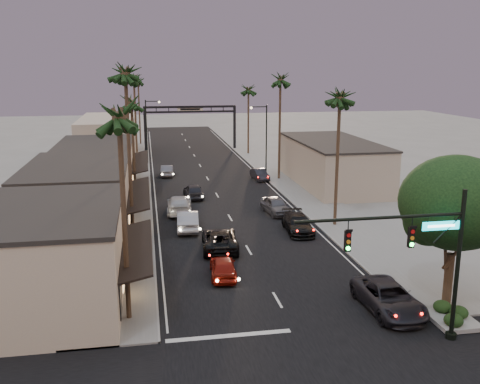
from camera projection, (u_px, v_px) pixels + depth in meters
name	position (u px, v px, depth m)	size (l,w,h in m)	color
ground	(214.00, 189.00, 60.46)	(200.00, 200.00, 0.00)	slate
road	(208.00, 180.00, 65.25)	(14.00, 120.00, 0.02)	black
sidewalk_left	(131.00, 171.00, 70.34)	(5.00, 92.00, 0.12)	slate
sidewalk_right	(271.00, 167.00, 73.55)	(5.00, 92.00, 0.12)	slate
storefront_near	(51.00, 258.00, 30.78)	(8.00, 12.00, 5.50)	#BFAA92
storefront_mid	(79.00, 200.00, 44.21)	(8.00, 14.00, 5.50)	tan
storefront_far	(96.00, 168.00, 59.60)	(8.00, 16.00, 5.00)	#BFAA92
storefront_dist	(108.00, 137.00, 81.54)	(8.00, 20.00, 6.00)	tan
building_right	(332.00, 164.00, 62.25)	(8.00, 18.00, 5.00)	tan
traffic_signal	(424.00, 246.00, 25.74)	(8.51, 0.22, 7.80)	black
corner_tree	(457.00, 206.00, 29.49)	(6.20, 6.20, 8.80)	#38281C
planter	(452.00, 323.00, 28.83)	(2.20, 2.60, 0.24)	gray
arch	(190.00, 116.00, 87.95)	(15.20, 0.40, 7.27)	black
streetlight_right	(264.00, 135.00, 65.20)	(2.13, 0.30, 9.00)	black
streetlight_left	(148.00, 126.00, 75.32)	(2.13, 0.30, 9.00)	black
palm_la	(118.00, 109.00, 26.67)	(3.20, 3.20, 13.20)	#38281C
palm_lb	(125.00, 68.00, 38.68)	(3.20, 3.20, 15.20)	#38281C
palm_lc	(131.00, 98.00, 52.77)	(3.20, 3.20, 12.20)	#38281C
palm_ld	(134.00, 75.00, 70.54)	(3.20, 3.20, 14.20)	#38281C
palm_ra	(340.00, 92.00, 43.96)	(3.20, 3.20, 13.20)	#38281C
palm_rb	(281.00, 76.00, 62.91)	(3.20, 3.20, 14.20)	#38281C
palm_rc	(248.00, 87.00, 82.53)	(3.20, 3.20, 12.20)	#38281C
palm_far	(138.00, 79.00, 92.87)	(3.20, 3.20, 13.20)	#38281C
oncoming_red	(223.00, 267.00, 35.02)	(1.66, 4.13, 1.41)	maroon
oncoming_pickup	(220.00, 239.00, 40.37)	(2.59, 5.61, 1.56)	black
oncoming_silver	(188.00, 220.00, 45.30)	(1.75, 5.01, 1.65)	#9A9A9F
oncoming_white	(179.00, 204.00, 50.55)	(2.26, 5.55, 1.61)	#AEAEAE
oncoming_dgrey	(193.00, 191.00, 56.14)	(1.78, 4.41, 1.50)	black
oncoming_grey_far	(167.00, 171.00, 67.58)	(1.47, 4.23, 1.39)	#57565C
curbside_near	(389.00, 298.00, 30.12)	(2.63, 5.70, 1.58)	black
curbside_black	(298.00, 224.00, 44.53)	(2.06, 5.06, 1.47)	black
curbside_grey	(276.00, 205.00, 50.22)	(1.84, 4.58, 1.56)	#4B4A4F
curbside_far	(260.00, 174.00, 65.27)	(1.41, 4.04, 1.33)	black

